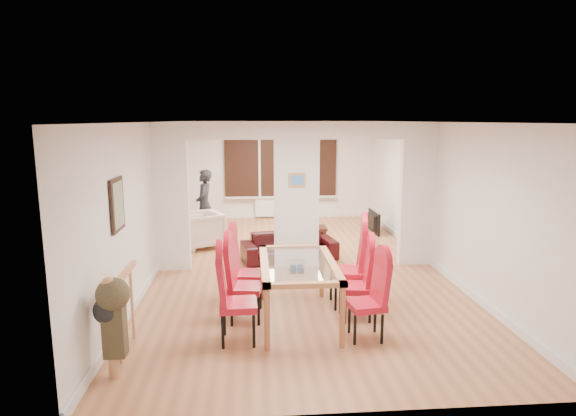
{
  "coord_description": "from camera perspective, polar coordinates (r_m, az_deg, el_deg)",
  "views": [
    {
      "loc": [
        -0.81,
        -8.43,
        2.64
      ],
      "look_at": [
        -0.11,
        0.6,
        0.97
      ],
      "focal_mm": 30.0,
      "sensor_mm": 36.0,
      "label": 1
    }
  ],
  "objects": [
    {
      "name": "divider_wall",
      "position": [
        8.57,
        1.01,
        1.44
      ],
      "size": [
        5.0,
        0.18,
        2.6
      ],
      "primitive_type": "cube",
      "color": "white",
      "rests_on": "floor"
    },
    {
      "name": "bottle",
      "position": [
        10.81,
        1.29,
        -1.61
      ],
      "size": [
        0.08,
        0.08,
        0.31
      ],
      "primitive_type": "cylinder",
      "color": "#143F19",
      "rests_on": "coffee_table"
    },
    {
      "name": "pillar_photo",
      "position": [
        8.44,
        1.08,
        3.35
      ],
      "size": [
        0.3,
        0.03,
        0.25
      ],
      "primitive_type": "cube",
      "color": "#4C8CD8",
      "rests_on": "divider_wall"
    },
    {
      "name": "floor",
      "position": [
        8.87,
        0.99,
        -6.89
      ],
      "size": [
        5.0,
        9.0,
        0.01
      ],
      "primitive_type": "cube",
      "color": "#AB6D45",
      "rests_on": "ground"
    },
    {
      "name": "coffee_table",
      "position": [
        10.99,
        1.91,
        -2.85
      ],
      "size": [
        1.08,
        0.68,
        0.23
      ],
      "primitive_type": null,
      "rotation": [
        0.0,
        0.0,
        -0.19
      ],
      "color": "black",
      "rests_on": "floor"
    },
    {
      "name": "dining_chair_lb",
      "position": [
        6.43,
        -5.14,
        -8.7
      ],
      "size": [
        0.48,
        0.48,
        1.07
      ],
      "primitive_type": null,
      "rotation": [
        0.0,
        0.0,
        -0.13
      ],
      "color": "#AF1125",
      "rests_on": "floor"
    },
    {
      "name": "pendant_light",
      "position": [
        11.79,
        0.95,
        8.05
      ],
      "size": [
        0.36,
        0.36,
        0.36
      ],
      "primitive_type": "sphere",
      "color": "orange",
      "rests_on": "room_walls"
    },
    {
      "name": "television",
      "position": [
        11.55,
        9.72,
        -1.64
      ],
      "size": [
        0.89,
        0.14,
        0.51
      ],
      "primitive_type": "imported",
      "rotation": [
        0.0,
        0.0,
        1.59
      ],
      "color": "black",
      "rests_on": "floor"
    },
    {
      "name": "bay_window_blinds",
      "position": [
        12.95,
        -0.86,
        5.38
      ],
      "size": [
        3.0,
        0.08,
        1.8
      ],
      "primitive_type": "cube",
      "color": "black",
      "rests_on": "room_walls"
    },
    {
      "name": "dining_chair_rb",
      "position": [
        6.54,
        7.99,
        -8.66
      ],
      "size": [
        0.46,
        0.46,
        1.03
      ],
      "primitive_type": null,
      "rotation": [
        0.0,
        0.0,
        -0.13
      ],
      "color": "#AF1125",
      "rests_on": "floor"
    },
    {
      "name": "radiator",
      "position": [
        13.07,
        -0.84,
        0.11
      ],
      "size": [
        1.4,
        0.08,
        0.5
      ],
      "primitive_type": "cube",
      "color": "white",
      "rests_on": "floor"
    },
    {
      "name": "armchair",
      "position": [
        10.22,
        -10.27,
        -2.55
      ],
      "size": [
        1.08,
        1.09,
        0.75
      ],
      "primitive_type": "imported",
      "rotation": [
        0.0,
        0.0,
        -1.12
      ],
      "color": "beige",
      "rests_on": "floor"
    },
    {
      "name": "wall_poster",
      "position": [
        6.34,
        -19.58,
        0.38
      ],
      "size": [
        0.04,
        0.52,
        0.67
      ],
      "primitive_type": "cube",
      "color": "gray",
      "rests_on": "room_walls"
    },
    {
      "name": "person",
      "position": [
        10.9,
        -9.87,
        0.43
      ],
      "size": [
        0.58,
        0.4,
        1.55
      ],
      "primitive_type": "imported",
      "rotation": [
        0.0,
        0.0,
        -1.61
      ],
      "color": "black",
      "rests_on": "floor"
    },
    {
      "name": "bowl",
      "position": [
        10.96,
        1.23,
        -2.11
      ],
      "size": [
        0.24,
        0.24,
        0.06
      ],
      "primitive_type": "imported",
      "color": "black",
      "rests_on": "coffee_table"
    },
    {
      "name": "dining_chair_rc",
      "position": [
        6.96,
        7.05,
        -6.77
      ],
      "size": [
        0.54,
        0.54,
        1.18
      ],
      "primitive_type": null,
      "rotation": [
        0.0,
        0.0,
        -0.16
      ],
      "color": "#AF1125",
      "rests_on": "floor"
    },
    {
      "name": "shoes",
      "position": [
        8.49,
        1.06,
        -7.35
      ],
      "size": [
        0.23,
        0.24,
        0.09
      ],
      "primitive_type": null,
      "color": "black",
      "rests_on": "floor"
    },
    {
      "name": "dining_chair_lc",
      "position": [
        6.96,
        -4.8,
        -7.23
      ],
      "size": [
        0.48,
        0.48,
        1.07
      ],
      "primitive_type": null,
      "rotation": [
        0.0,
        0.0,
        -0.14
      ],
      "color": "#AF1125",
      "rests_on": "floor"
    },
    {
      "name": "stair_newel",
      "position": [
        5.81,
        -18.86,
        -11.23
      ],
      "size": [
        0.4,
        1.2,
        1.1
      ],
      "primitive_type": null,
      "color": "tan",
      "rests_on": "floor"
    },
    {
      "name": "dining_table",
      "position": [
        6.45,
        1.19,
        -9.82
      ],
      "size": [
        0.98,
        1.74,
        0.82
      ],
      "primitive_type": null,
      "color": "#A6663D",
      "rests_on": "floor"
    },
    {
      "name": "sofa",
      "position": [
        9.19,
        0.16,
        -4.58
      ],
      "size": [
        1.89,
        1.04,
        0.52
      ],
      "primitive_type": "imported",
      "rotation": [
        0.0,
        0.0,
        0.2
      ],
      "color": "black",
      "rests_on": "floor"
    },
    {
      "name": "dining_chair_ra",
      "position": [
        5.99,
        9.24,
        -10.54
      ],
      "size": [
        0.47,
        0.47,
        1.02
      ],
      "primitive_type": null,
      "rotation": [
        0.0,
        0.0,
        0.15
      ],
      "color": "#AF1125",
      "rests_on": "floor"
    },
    {
      "name": "dining_chair_la",
      "position": [
        5.85,
        -5.93,
        -10.55
      ],
      "size": [
        0.46,
        0.46,
        1.1
      ],
      "primitive_type": null,
      "rotation": [
        0.0,
        0.0,
        0.04
      ],
      "color": "#AF1125",
      "rests_on": "floor"
    },
    {
      "name": "room_walls",
      "position": [
        8.57,
        1.01,
        1.44
      ],
      "size": [
        5.0,
        9.0,
        2.6
      ],
      "primitive_type": null,
      "color": "silver",
      "rests_on": "floor"
    }
  ]
}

